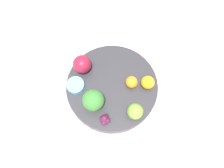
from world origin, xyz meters
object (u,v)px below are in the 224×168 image
at_px(broccoli, 93,100).
at_px(orange_front, 148,82).
at_px(apple_green, 135,111).
at_px(small_cup, 76,85).
at_px(bowl, 112,88).
at_px(orange_back, 132,82).
at_px(grape_cluster, 105,119).
at_px(apple_red, 82,64).

bearing_deg(broccoli, orange_front, -54.08).
xyz_separation_m(apple_green, small_cup, (0.04, 0.18, -0.01)).
height_order(bowl, orange_back, orange_back).
bearing_deg(orange_front, orange_back, 102.00).
distance_m(orange_front, grape_cluster, 0.16).
bearing_deg(bowl, apple_red, 72.10).
xyz_separation_m(orange_front, small_cup, (-0.05, 0.20, -0.01)).
bearing_deg(orange_back, orange_front, -78.00).
bearing_deg(apple_green, apple_red, 61.32).
xyz_separation_m(apple_green, orange_back, (0.08, 0.03, -0.00)).
height_order(bowl, apple_red, apple_red).
bearing_deg(broccoli, small_cup, 59.19).
xyz_separation_m(grape_cluster, small_cup, (0.08, 0.11, -0.00)).
relative_size(orange_back, small_cup, 0.68).
xyz_separation_m(broccoli, orange_front, (0.09, -0.13, -0.02)).
xyz_separation_m(broccoli, orange_back, (0.09, -0.09, -0.02)).
relative_size(broccoli, orange_back, 2.09).
xyz_separation_m(bowl, orange_front, (0.03, -0.10, 0.04)).
bearing_deg(broccoli, orange_back, -45.38).
bearing_deg(small_cup, orange_front, -74.51).
height_order(grape_cluster, small_cup, grape_cluster).
distance_m(apple_green, grape_cluster, 0.08).
height_order(orange_front, small_cup, orange_front).
bearing_deg(orange_back, apple_red, 84.31).
distance_m(bowl, small_cup, 0.11).
bearing_deg(orange_front, grape_cluster, 144.78).
height_order(broccoli, apple_red, broccoli).
bearing_deg(apple_red, broccoli, -147.53).
height_order(apple_green, grape_cluster, apple_green).
bearing_deg(broccoli, grape_cluster, -131.90).
bearing_deg(orange_front, bowl, 104.82).
bearing_deg(grape_cluster, broccoli, 48.10).
bearing_deg(apple_red, small_cup, 177.00).
distance_m(grape_cluster, small_cup, 0.13).
bearing_deg(apple_red, bowl, -107.90).
distance_m(broccoli, orange_front, 0.16).
height_order(bowl, orange_front, orange_front).
distance_m(bowl, orange_front, 0.11).
height_order(apple_red, grape_cluster, apple_red).
bearing_deg(grape_cluster, orange_back, -21.45).
distance_m(apple_red, apple_green, 0.20).
xyz_separation_m(orange_front, orange_back, (-0.01, 0.04, -0.00)).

